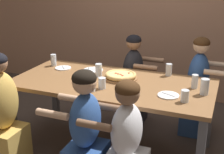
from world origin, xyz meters
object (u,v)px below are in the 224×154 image
at_px(empty_plate_b, 168,95).
at_px(drinking_glass_a, 92,85).
at_px(drinking_glass_c, 205,88).
at_px(drinking_glass_h, 195,81).
at_px(drinking_glass_b, 185,97).
at_px(diner_far_center, 133,84).
at_px(diner_far_right, 197,91).
at_px(diner_near_left, 4,119).
at_px(diner_near_center, 86,138).
at_px(drinking_glass_g, 102,84).
at_px(drinking_glass_f, 169,70).
at_px(empty_plate_c, 93,70).
at_px(diner_near_midright, 126,149).
at_px(cocktail_glass_blue, 87,75).
at_px(pizza_board_main, 121,76).
at_px(drinking_glass_e, 54,61).
at_px(drinking_glass_d, 99,71).
at_px(empty_plate_a, 63,68).

xyz_separation_m(empty_plate_b, drinking_glass_a, (-0.70, -0.15, 0.06)).
xyz_separation_m(drinking_glass_c, drinking_glass_h, (-0.11, 0.13, 0.00)).
height_order(drinking_glass_b, diner_far_center, diner_far_center).
relative_size(diner_far_right, diner_near_left, 0.99).
xyz_separation_m(empty_plate_b, diner_near_center, (-0.58, -0.54, -0.27)).
distance_m(drinking_glass_g, diner_near_center, 0.59).
bearing_deg(drinking_glass_c, drinking_glass_h, 128.52).
xyz_separation_m(empty_plate_b, drinking_glass_f, (-0.12, 0.57, 0.06)).
relative_size(empty_plate_c, diner_near_left, 0.19).
distance_m(empty_plate_b, diner_near_midright, 0.65).
bearing_deg(cocktail_glass_blue, diner_near_left, -129.58).
relative_size(pizza_board_main, drinking_glass_f, 2.64).
bearing_deg(diner_far_center, drinking_glass_g, -1.13).
height_order(empty_plate_c, diner_far_right, diner_far_right).
distance_m(drinking_glass_e, drinking_glass_g, 0.96).
bearing_deg(drinking_glass_e, cocktail_glass_blue, -27.05).
bearing_deg(drinking_glass_e, empty_plate_c, -0.31).
relative_size(cocktail_glass_blue, drinking_glass_g, 1.24).
bearing_deg(drinking_glass_e, drinking_glass_d, -13.50).
bearing_deg(drinking_glass_c, drinking_glass_e, 171.37).
relative_size(drinking_glass_a, diner_far_right, 0.11).
distance_m(pizza_board_main, empty_plate_a, 0.75).
xyz_separation_m(drinking_glass_g, diner_near_center, (0.06, -0.49, -0.31)).
relative_size(drinking_glass_d, diner_near_midright, 0.13).
bearing_deg(empty_plate_b, diner_far_center, 125.30).
bearing_deg(cocktail_glass_blue, drinking_glass_b, -11.12).
relative_size(empty_plate_b, drinking_glass_c, 1.32).
distance_m(empty_plate_b, cocktail_glass_blue, 0.89).
bearing_deg(diner_near_center, cocktail_glass_blue, 24.24).
relative_size(empty_plate_a, diner_near_center, 0.16).
height_order(drinking_glass_b, drinking_glass_e, drinking_glass_e).
bearing_deg(empty_plate_b, cocktail_glass_blue, 171.84).
distance_m(empty_plate_b, drinking_glass_d, 0.86).
bearing_deg(drinking_glass_g, drinking_glass_f, 50.09).
height_order(drinking_glass_e, drinking_glass_g, drinking_glass_e).
xyz_separation_m(cocktail_glass_blue, drinking_glass_b, (1.04, -0.20, 0.00)).
xyz_separation_m(empty_plate_b, diner_far_center, (-0.62, 0.87, -0.27)).
xyz_separation_m(drinking_glass_f, diner_far_center, (-0.50, 0.31, -0.33)).
relative_size(drinking_glass_e, diner_far_right, 0.12).
bearing_deg(drinking_glass_f, diner_near_midright, -94.91).
bearing_deg(drinking_glass_h, drinking_glass_g, -157.46).
height_order(diner_far_center, diner_far_right, diner_far_right).
distance_m(drinking_glass_d, diner_near_midright, 1.07).
bearing_deg(drinking_glass_e, drinking_glass_b, -17.23).
height_order(pizza_board_main, diner_far_center, diner_far_center).
relative_size(empty_plate_c, diner_near_center, 0.20).
bearing_deg(drinking_glass_a, empty_plate_a, 139.72).
xyz_separation_m(pizza_board_main, diner_far_right, (0.74, 0.60, -0.28)).
relative_size(pizza_board_main, diner_near_left, 0.30).
xyz_separation_m(empty_plate_a, cocktail_glass_blue, (0.43, -0.24, 0.04)).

